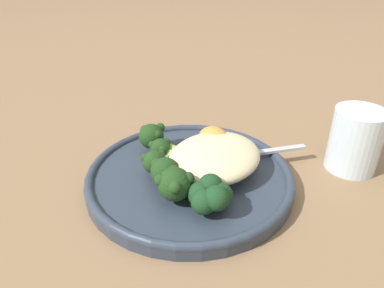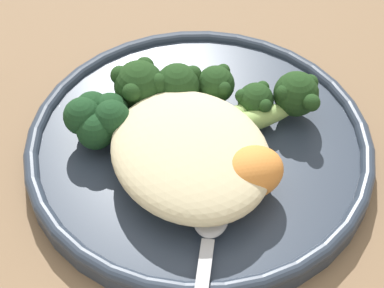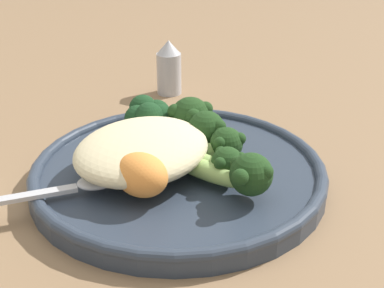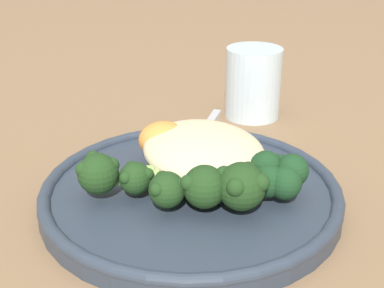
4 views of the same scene
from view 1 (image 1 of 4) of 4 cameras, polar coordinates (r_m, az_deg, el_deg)
ground_plane at (r=0.51m, az=1.61°, el=-6.03°), size 4.00×4.00×0.00m
plate at (r=0.50m, az=-0.36°, el=-5.05°), size 0.28×0.28×0.02m
quinoa_mound at (r=0.49m, az=3.48°, el=-1.98°), size 0.13×0.11×0.04m
broccoli_stalk_0 at (r=0.54m, az=-4.70°, el=0.54°), size 0.04×0.12×0.04m
broccoli_stalk_1 at (r=0.51m, az=-3.07°, el=-1.46°), size 0.04×0.09×0.03m
broccoli_stalk_2 at (r=0.49m, az=-4.13°, el=-2.89°), size 0.07×0.07×0.03m
broccoli_stalk_3 at (r=0.47m, az=-3.22°, el=-4.15°), size 0.09×0.05×0.04m
broccoli_stalk_4 at (r=0.45m, az=-1.96°, el=-5.57°), size 0.11×0.05×0.04m
sweet_potato_chunk_0 at (r=0.53m, az=3.38°, el=0.71°), size 0.04×0.05×0.04m
sweet_potato_chunk_1 at (r=0.50m, az=3.61°, el=-1.64°), size 0.08×0.08×0.03m
kale_tuft at (r=0.43m, az=2.81°, el=-7.76°), size 0.05×0.05×0.04m
spoon at (r=0.54m, az=9.08°, el=-1.27°), size 0.10×0.08×0.01m
water_glass at (r=0.57m, az=23.64°, el=0.55°), size 0.07×0.07×0.09m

